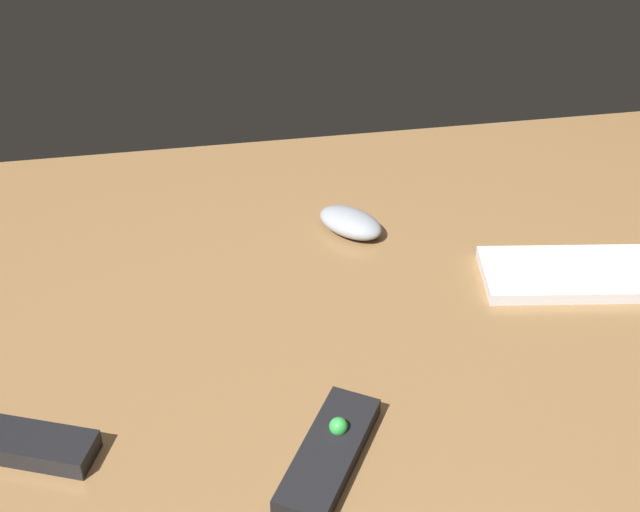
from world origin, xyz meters
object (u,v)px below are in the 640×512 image
Objects in this scene: computer_mouse at (350,222)px; tv_remote at (15,442)px; keyboard at (620,273)px; media_remote at (329,453)px.

computer_mouse is 0.58× the size of tv_remote.
media_remote is at bearing -142.49° from keyboard.
computer_mouse is 55.20cm from tv_remote.
tv_remote reaches higher than keyboard.
tv_remote is (-32.63, 6.91, 0.08)cm from media_remote.
media_remote reaches higher than tv_remote.
media_remote is (-10.37, -41.52, -0.51)cm from computer_mouse.
computer_mouse is 42.80cm from media_remote.
keyboard is at bearing -29.53° from media_remote.
keyboard is 78.63cm from tv_remote.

